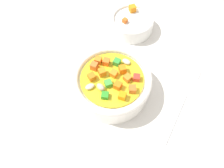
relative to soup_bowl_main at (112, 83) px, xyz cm
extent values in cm
cube|color=silver|center=(0.00, 0.00, -4.13)|extent=(140.00, 140.00, 2.00)
cylinder|color=white|center=(0.00, 0.00, -0.79)|extent=(15.76, 15.76, 4.68)
torus|color=white|center=(0.00, 0.00, 1.96)|extent=(16.18, 16.18, 1.37)
cylinder|color=gold|center=(0.00, 0.00, 1.75)|extent=(12.85, 12.85, 0.40)
cube|color=orange|center=(0.80, 4.75, 2.58)|extent=(1.78, 1.78, 1.27)
cube|color=green|center=(4.27, 0.64, 2.44)|extent=(1.70, 1.70, 0.99)
cube|color=orange|center=(-2.24, -4.29, 2.66)|extent=(1.52, 1.52, 1.43)
cube|color=orange|center=(1.82, -3.56, 2.57)|extent=(1.83, 1.83, 1.25)
cube|color=orange|center=(-1.12, 2.86, 2.52)|extent=(1.72, 1.72, 1.15)
cube|color=orange|center=(1.36, 1.93, 2.64)|extent=(1.41, 1.41, 1.37)
cube|color=orange|center=(-0.81, -0.03, 2.53)|extent=(1.46, 1.46, 1.17)
cube|color=orange|center=(-2.67, -2.61, 2.62)|extent=(1.54, 1.54, 1.35)
cube|color=orange|center=(-0.38, -2.22, 2.68)|extent=(1.87, 1.87, 1.47)
ellipsoid|color=beige|center=(3.83, -2.88, 2.38)|extent=(2.20, 2.05, 0.86)
cube|color=orange|center=(-0.56, -4.30, 2.73)|extent=(1.41, 1.41, 1.57)
cube|color=orange|center=(-2.42, 1.16, 2.71)|extent=(1.87, 1.87, 1.53)
ellipsoid|color=beige|center=(3.10, -0.88, 2.56)|extent=(1.72, 2.14, 1.22)
cube|color=green|center=(1.66, 0.14, 2.47)|extent=(1.87, 1.87, 1.04)
cube|color=orange|center=(2.98, 3.62, 2.63)|extent=(1.47, 1.47, 1.37)
ellipsoid|color=beige|center=(-4.74, 0.96, 2.35)|extent=(1.43, 2.00, 0.81)
cube|color=green|center=(-3.61, -0.66, 2.57)|extent=(1.36, 1.36, 1.24)
cube|color=red|center=(-1.97, 4.43, 2.50)|extent=(1.66, 1.66, 1.11)
cylinder|color=silver|center=(0.37, 14.72, -2.82)|extent=(12.37, 1.23, 0.63)
ellipsoid|color=silver|center=(-12.34, 15.34, -2.67)|extent=(3.89, 2.66, 0.93)
cylinder|color=white|center=(-18.79, -3.58, -1.45)|extent=(10.78, 10.78, 3.37)
torus|color=white|center=(-18.79, -3.58, 0.46)|extent=(10.88, 10.88, 0.86)
cube|color=orange|center=(-17.07, -4.89, 0.77)|extent=(1.32, 1.32, 1.06)
cube|color=orange|center=(-21.63, -4.88, 1.01)|extent=(2.19, 2.19, 1.55)
camera|label=1|loc=(20.06, 9.94, 38.01)|focal=34.04mm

